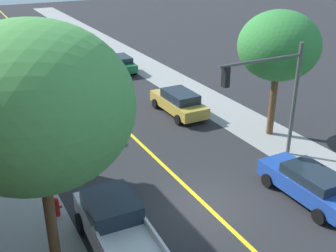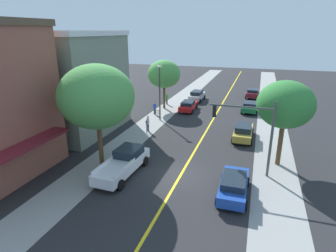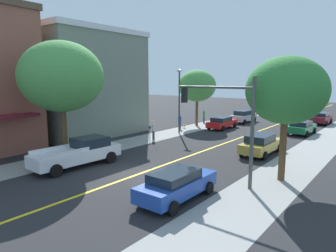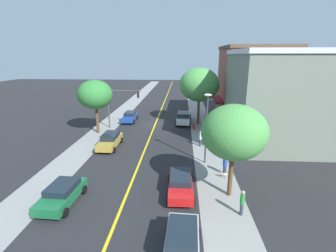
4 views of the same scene
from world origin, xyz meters
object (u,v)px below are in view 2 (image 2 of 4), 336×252
object	(u,v)px
traffic_light_mast	(251,126)
red_sedan_left_curb	(188,106)
street_tree_right_corner	(164,74)
maroon_sedan_right_curb	(253,93)
gold_sedan_right_curb	(243,131)
green_sedan_right_curb	(250,107)
silver_sedan_left_curb	(197,96)
pedestrian_white_shirt	(148,123)
pedestrian_green_shirt	(167,98)
street_lamp	(160,87)
parking_meter	(146,125)
white_pickup_truck	(124,163)
small_dog	(158,111)
fire_hydrant	(126,150)
pedestrian_blue_shirt	(155,108)
street_tree_left_far	(97,97)
blue_sedan_right_curb	(234,185)
street_tree_left_near	(285,105)

from	to	relation	value
traffic_light_mast	red_sedan_left_curb	xyz separation A→B (m)	(-8.95, 16.48, -3.18)
street_tree_right_corner	maroon_sedan_right_curb	xyz separation A→B (m)	(11.93, 11.03, -4.14)
gold_sedan_right_curb	green_sedan_right_curb	xyz separation A→B (m)	(0.19, 10.85, -0.06)
silver_sedan_left_curb	pedestrian_white_shirt	bearing A→B (deg)	175.19
red_sedan_left_curb	pedestrian_green_shirt	distance (m)	4.75
silver_sedan_left_curb	street_lamp	bearing A→B (deg)	171.76
street_tree_right_corner	parking_meter	world-z (taller)	street_tree_right_corner
white_pickup_truck	small_dog	xyz separation A→B (m)	(-3.39, 17.11, -0.61)
fire_hydrant	gold_sedan_right_curb	xyz separation A→B (m)	(9.82, 7.29, 0.40)
gold_sedan_right_curb	pedestrian_green_shirt	size ratio (longest dim) A/B	2.69
parking_meter	traffic_light_mast	distance (m)	13.01
white_pickup_truck	pedestrian_white_shirt	bearing A→B (deg)	13.44
silver_sedan_left_curb	pedestrian_blue_shirt	bearing A→B (deg)	160.75
street_tree_left_far	green_sedan_right_curb	world-z (taller)	street_tree_left_far
traffic_light_mast	blue_sedan_right_curb	world-z (taller)	traffic_light_mast
street_tree_left_far	maroon_sedan_right_curb	bearing A→B (deg)	70.49
red_sedan_left_curb	silver_sedan_left_curb	bearing A→B (deg)	0.08
green_sedan_right_curb	white_pickup_truck	distance (m)	23.17
street_tree_right_corner	maroon_sedan_right_curb	bearing A→B (deg)	42.76
white_pickup_truck	pedestrian_blue_shirt	size ratio (longest dim) A/B	3.63
fire_hydrant	maroon_sedan_right_curb	distance (m)	29.18
white_pickup_truck	small_dog	distance (m)	17.45
maroon_sedan_right_curb	pedestrian_blue_shirt	bearing A→B (deg)	140.99
street_lamp	traffic_light_mast	bearing A→B (deg)	-44.64
blue_sedan_right_curb	traffic_light_mast	bearing A→B (deg)	-11.59
pedestrian_blue_shirt	parking_meter	bearing A→B (deg)	-83.38
street_tree_right_corner	pedestrian_blue_shirt	distance (m)	5.24
street_tree_left_near	white_pickup_truck	size ratio (longest dim) A/B	1.16
street_lamp	pedestrian_white_shirt	size ratio (longest dim) A/B	3.70
green_sedan_right_curb	pedestrian_blue_shirt	bearing A→B (deg)	115.05
traffic_light_mast	maroon_sedan_right_curb	size ratio (longest dim) A/B	1.41
street_lamp	pedestrian_blue_shirt	world-z (taller)	street_lamp
pedestrian_green_shirt	pedestrian_white_shirt	world-z (taller)	pedestrian_white_shirt
red_sedan_left_curb	white_pickup_truck	distance (m)	19.54
street_tree_left_near	pedestrian_green_shirt	bearing A→B (deg)	132.76
maroon_sedan_right_curb	pedestrian_white_shirt	bearing A→B (deg)	154.75
pedestrian_blue_shirt	pedestrian_white_shirt	size ratio (longest dim) A/B	0.92
street_tree_left_far	pedestrian_white_shirt	world-z (taller)	street_tree_left_far
fire_hydrant	small_dog	world-z (taller)	fire_hydrant
gold_sedan_right_curb	street_lamp	bearing A→B (deg)	71.42
street_tree_left_near	pedestrian_white_shirt	bearing A→B (deg)	162.40
street_tree_right_corner	street_tree_left_near	bearing A→B (deg)	-43.59
red_sedan_left_curb	maroon_sedan_right_curb	distance (m)	13.97
parking_meter	silver_sedan_left_curb	world-z (taller)	silver_sedan_left_curb
white_pickup_truck	red_sedan_left_curb	bearing A→B (deg)	1.68
pedestrian_green_shirt	small_dog	xyz separation A→B (m)	(0.33, -4.97, -0.65)
red_sedan_left_curb	street_tree_left_far	bearing A→B (deg)	171.47
street_tree_left_far	green_sedan_right_curb	size ratio (longest dim) A/B	1.97
street_tree_left_near	fire_hydrant	world-z (taller)	street_tree_left_near
green_sedan_right_curb	silver_sedan_left_curb	bearing A→B (deg)	65.40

